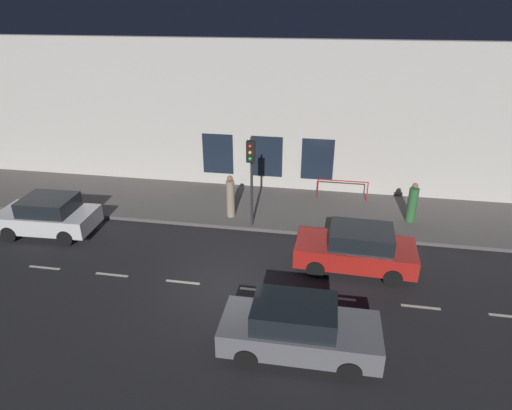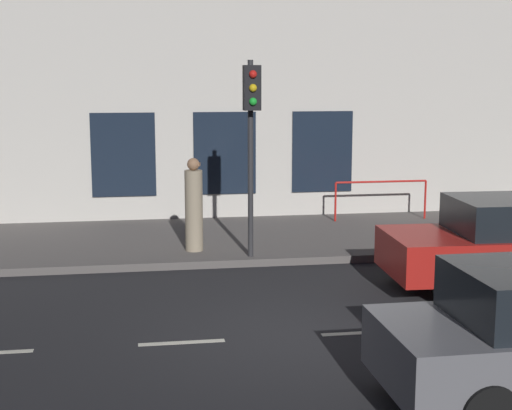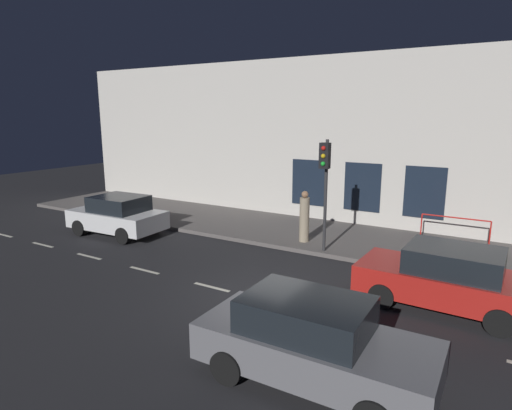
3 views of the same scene
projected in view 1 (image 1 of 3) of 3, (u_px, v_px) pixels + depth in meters
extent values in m
plane|color=#232326|center=(228.00, 287.00, 14.73)|extent=(60.00, 60.00, 0.00)
cube|color=#5B5654|center=(259.00, 207.00, 20.28)|extent=(4.50, 32.00, 0.15)
cube|color=beige|center=(268.00, 118.00, 21.06)|extent=(0.60, 32.00, 7.20)
cube|color=#192333|center=(317.00, 159.00, 21.15)|extent=(0.04, 1.55, 2.03)
cube|color=#192333|center=(267.00, 157.00, 21.54)|extent=(0.04, 1.55, 2.03)
cube|color=#192333|center=(218.00, 154.00, 21.92)|extent=(0.04, 1.55, 2.03)
cube|color=beige|center=(510.00, 316.00, 13.36)|extent=(0.12, 1.20, 0.01)
cube|color=beige|center=(421.00, 307.00, 13.76)|extent=(0.12, 1.20, 0.01)
cube|color=beige|center=(337.00, 298.00, 14.17)|extent=(0.12, 1.20, 0.01)
cube|color=beige|center=(258.00, 290.00, 14.57)|extent=(0.12, 1.20, 0.01)
cube|color=beige|center=(183.00, 282.00, 14.98)|extent=(0.12, 1.20, 0.01)
cube|color=beige|center=(112.00, 275.00, 15.38)|extent=(0.12, 1.20, 0.01)
cube|color=beige|center=(45.00, 268.00, 15.79)|extent=(0.12, 1.20, 0.01)
cylinder|color=#2D2D30|center=(252.00, 183.00, 17.69)|extent=(0.11, 0.11, 3.81)
cube|color=black|center=(251.00, 151.00, 16.94)|extent=(0.26, 0.32, 0.84)
sphere|color=red|center=(250.00, 146.00, 16.70)|extent=(0.15, 0.15, 0.15)
sphere|color=gold|center=(250.00, 153.00, 16.81)|extent=(0.15, 0.15, 0.15)
sphere|color=green|center=(250.00, 159.00, 16.92)|extent=(0.15, 0.15, 0.15)
cube|color=slate|center=(300.00, 333.00, 11.76)|extent=(1.79, 4.26, 0.70)
cube|color=black|center=(294.00, 313.00, 11.51)|extent=(1.56, 2.22, 0.60)
cylinder|color=black|center=(348.00, 328.00, 12.43)|extent=(0.23, 0.64, 0.64)
cylinder|color=black|center=(349.00, 371.00, 10.97)|extent=(0.23, 0.64, 0.64)
cylinder|color=black|center=(256.00, 318.00, 12.82)|extent=(0.23, 0.64, 0.64)
cylinder|color=black|center=(246.00, 358.00, 11.36)|extent=(0.23, 0.64, 0.64)
cube|color=silver|center=(48.00, 219.00, 17.93)|extent=(2.04, 3.91, 0.70)
cube|color=black|center=(48.00, 205.00, 17.64)|extent=(1.74, 2.06, 0.60)
cylinder|color=black|center=(9.00, 234.00, 17.41)|extent=(0.25, 0.65, 0.64)
cylinder|color=black|center=(35.00, 214.00, 19.00)|extent=(0.25, 0.65, 0.64)
cylinder|color=black|center=(66.00, 238.00, 17.13)|extent=(0.25, 0.65, 0.64)
cylinder|color=black|center=(87.00, 218.00, 18.71)|extent=(0.25, 0.65, 0.64)
cube|color=red|center=(355.00, 252.00, 15.55)|extent=(2.02, 4.23, 0.70)
cube|color=black|center=(361.00, 237.00, 15.24)|extent=(1.72, 2.22, 0.60)
cylinder|color=black|center=(315.00, 269.00, 15.15)|extent=(0.24, 0.65, 0.64)
cylinder|color=black|center=(320.00, 244.00, 16.69)|extent=(0.24, 0.65, 0.64)
cylinder|color=black|center=(393.00, 278.00, 14.66)|extent=(0.24, 0.65, 0.64)
cylinder|color=black|center=(390.00, 251.00, 16.21)|extent=(0.24, 0.65, 0.64)
cylinder|color=#336B38|center=(412.00, 205.00, 18.50)|extent=(0.52, 0.52, 1.51)
sphere|color=#936B4C|center=(415.00, 186.00, 18.13)|extent=(0.24, 0.24, 0.24)
cube|color=#936B4C|center=(416.00, 185.00, 18.22)|extent=(0.07, 0.08, 0.07)
cylinder|color=gray|center=(231.00, 199.00, 18.91)|extent=(0.48, 0.48, 1.64)
sphere|color=#936B4C|center=(230.00, 178.00, 18.51)|extent=(0.25, 0.25, 0.25)
cube|color=#936B4C|center=(232.00, 179.00, 18.44)|extent=(0.08, 0.07, 0.07)
cylinder|color=red|center=(367.00, 192.00, 20.45)|extent=(0.05, 0.05, 0.95)
cylinder|color=red|center=(318.00, 189.00, 20.81)|extent=(0.05, 0.05, 0.95)
cylinder|color=red|center=(343.00, 181.00, 20.43)|extent=(0.05, 2.29, 0.05)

